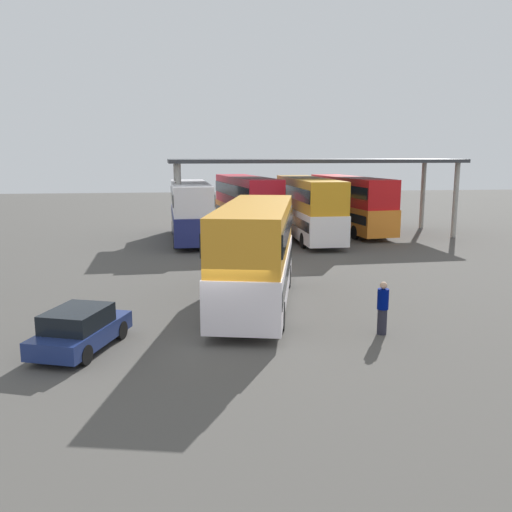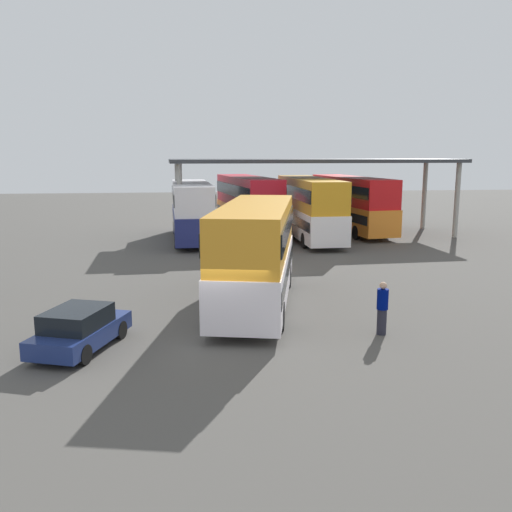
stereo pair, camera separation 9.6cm
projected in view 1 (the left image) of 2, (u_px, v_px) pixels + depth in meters
ground_plane at (227, 339)px, 17.86m from camera, size 140.00×140.00×0.00m
double_decker_main at (256, 250)px, 21.55m from camera, size 4.67×10.38×4.06m
parked_hatchback at (80, 329)px, 16.76m from camera, size 2.80×4.04×1.35m
double_decker_near_canopy at (190, 209)px, 37.84m from camera, size 3.00×10.57×4.02m
double_decker_mid_row at (246, 203)px, 40.41m from camera, size 4.07×11.59×4.33m
double_decker_far_right at (308, 206)px, 38.19m from camera, size 2.84×11.32×4.33m
double_decker_end_of_row at (350, 202)px, 41.84m from camera, size 3.90×11.47×4.26m
depot_canopy at (314, 164)px, 39.45m from camera, size 21.27×7.25×5.62m
pedestrian_waiting at (383, 308)px, 18.21m from camera, size 0.38×0.38×1.81m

